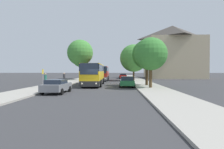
# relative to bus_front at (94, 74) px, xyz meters

# --- Properties ---
(ground_plane) EXTENTS (300.00, 300.00, 0.00)m
(ground_plane) POSITION_rel_bus_front_xyz_m (1.16, -5.12, -1.77)
(ground_plane) COLOR #38383A
(ground_plane) RESTS_ON ground
(sidewalk_left) EXTENTS (4.00, 120.00, 0.15)m
(sidewalk_left) POSITION_rel_bus_front_xyz_m (-5.84, -5.12, -1.69)
(sidewalk_left) COLOR #A39E93
(sidewalk_left) RESTS_ON ground_plane
(sidewalk_right) EXTENTS (4.00, 120.00, 0.15)m
(sidewalk_right) POSITION_rel_bus_front_xyz_m (8.16, -5.12, -1.69)
(sidewalk_right) COLOR #A39E93
(sidewalk_right) RESTS_ON ground_plane
(building_right_background) EXTENTS (15.51, 14.13, 16.19)m
(building_right_background) POSITION_rel_bus_front_xyz_m (20.55, 27.51, 6.33)
(building_right_background) COLOR #C6B28E
(building_right_background) RESTS_ON ground_plane
(bus_front) EXTENTS (3.07, 10.73, 3.31)m
(bus_front) POSITION_rel_bus_front_xyz_m (0.00, 0.00, 0.00)
(bus_front) COLOR #2D2D2D
(bus_front) RESTS_ON ground_plane
(bus_middle) EXTENTS (3.08, 11.90, 3.23)m
(bus_middle) POSITION_rel_bus_front_xyz_m (0.06, 14.29, -0.04)
(bus_middle) COLOR gray
(bus_middle) RESTS_ON ground_plane
(parked_car_left_curb) EXTENTS (2.19, 4.17, 1.42)m
(parked_car_left_curb) POSITION_rel_bus_front_xyz_m (-2.50, -9.48, -1.01)
(parked_car_left_curb) COLOR slate
(parked_car_left_curb) RESTS_ON ground_plane
(parked_car_right_near) EXTENTS (2.27, 4.07, 1.48)m
(parked_car_right_near) POSITION_rel_bus_front_xyz_m (5.13, -2.44, -1.00)
(parked_car_right_near) COLOR #236B38
(parked_car_right_near) RESTS_ON ground_plane
(parked_car_right_far) EXTENTS (2.22, 4.31, 1.46)m
(parked_car_right_far) POSITION_rel_bus_front_xyz_m (5.17, 23.33, -0.99)
(parked_car_right_far) COLOR red
(parked_car_right_far) RESTS_ON ground_plane
(bus_stop_sign) EXTENTS (0.08, 0.45, 2.39)m
(bus_stop_sign) POSITION_rel_bus_front_xyz_m (-6.00, -4.80, -0.13)
(bus_stop_sign) COLOR gray
(bus_stop_sign) RESTS_ON sidewalk_left
(pedestrian_waiting_near) EXTENTS (0.36, 0.36, 1.84)m
(pedestrian_waiting_near) POSITION_rel_bus_front_xyz_m (-4.69, -0.01, -0.68)
(pedestrian_waiting_near) COLOR #23232D
(pedestrian_waiting_near) RESTS_ON sidewalk_left
(pedestrian_waiting_far) EXTENTS (0.36, 0.36, 1.78)m
(pedestrian_waiting_far) POSITION_rel_bus_front_xyz_m (-6.84, -2.02, -0.72)
(pedestrian_waiting_far) COLOR #23232D
(pedestrian_waiting_far) RESTS_ON sidewalk_left
(tree_left_near) EXTENTS (6.08, 6.08, 9.46)m
(tree_left_near) POSITION_rel_bus_front_xyz_m (-5.19, 13.87, 4.79)
(tree_left_near) COLOR brown
(tree_left_near) RESTS_ON sidewalk_left
(tree_left_far) EXTENTS (4.52, 4.52, 7.67)m
(tree_left_far) POSITION_rel_bus_front_xyz_m (-6.76, 21.78, 3.77)
(tree_left_far) COLOR #47331E
(tree_left_far) RESTS_ON sidewalk_left
(tree_right_near) EXTENTS (4.43, 4.43, 6.83)m
(tree_right_near) POSITION_rel_bus_front_xyz_m (8.13, -0.83, 2.98)
(tree_right_near) COLOR #47331E
(tree_right_near) RESTS_ON sidewalk_right
(tree_right_mid) EXTENTS (6.26, 6.26, 8.14)m
(tree_right_mid) POSITION_rel_bus_front_xyz_m (7.35, 12.76, 3.39)
(tree_right_mid) COLOR #47331E
(tree_right_mid) RESTS_ON sidewalk_right
(tree_right_far) EXTENTS (4.22, 4.22, 6.43)m
(tree_right_far) POSITION_rel_bus_front_xyz_m (8.01, -4.63, 2.69)
(tree_right_far) COLOR #513D23
(tree_right_far) RESTS_ON sidewalk_right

